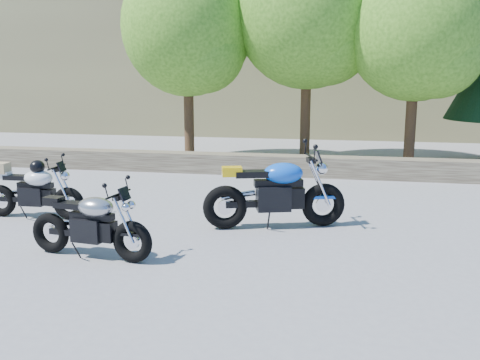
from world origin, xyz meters
name	(u,v)px	position (x,y,z in m)	size (l,w,h in m)	color
ground	(215,240)	(0.00, 0.00, 0.00)	(90.00, 90.00, 0.00)	gray
stone_wall	(266,165)	(0.00, 5.50, 0.25)	(22.00, 0.55, 0.50)	#43372D
tree_decid_left	(190,32)	(-2.39, 7.14, 3.63)	(3.67, 3.67, 5.62)	#382314
tree_decid_mid	(311,16)	(0.91, 7.54, 4.04)	(4.08, 4.08, 6.24)	#382314
tree_decid_right	(421,33)	(3.71, 6.94, 3.50)	(3.54, 3.54, 5.41)	#382314
silver_bike	(91,225)	(-1.48, -1.09, 0.46)	(1.89, 0.60, 0.95)	black
white_bike	(33,190)	(-3.43, 0.64, 0.51)	(1.87, 0.59, 1.04)	black
blue_bike	(276,193)	(0.82, 0.87, 0.58)	(2.32, 0.97, 1.19)	black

